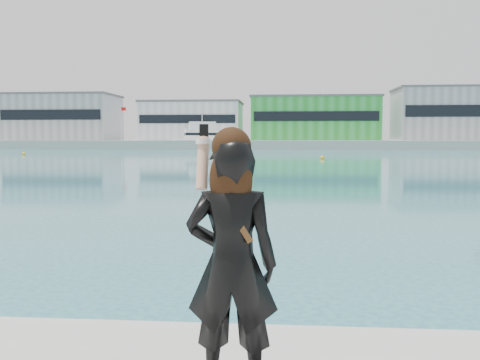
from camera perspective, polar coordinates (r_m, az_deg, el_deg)
The scene contains 11 objects.
far_quay at distance 134.10m, azimuth 4.40°, elevation 3.85°, with size 320.00×40.00×2.00m, color #9E9E99.
warehouse_grey_left at distance 143.51m, azimuth -18.27°, elevation 6.38°, with size 26.52×16.36×11.50m.
warehouse_white at distance 134.10m, azimuth -5.09°, elevation 6.30°, with size 24.48×15.35×9.50m.
warehouse_green at distance 132.34m, azimuth 7.90°, elevation 6.52°, with size 30.60×16.36×10.50m.
warehouse_grey_right at distance 137.84m, azimuth 21.40°, elevation 6.59°, with size 25.50×15.35×12.50m.
flagpole_left at distance 131.03m, azimuth -12.53°, elevation 6.16°, with size 1.28×0.16×8.00m.
flagpole_right at distance 126.92m, azimuth 14.47°, elevation 6.18°, with size 1.28×0.16×8.00m.
motor_yacht at distance 123.08m, azimuth -3.38°, elevation 4.39°, with size 18.17×9.52×8.17m.
buoy_near at distance 65.94m, azimuth 8.78°, elevation 2.22°, with size 0.50×0.50×0.50m, color yellow.
buoy_far at distance 87.39m, azimuth -22.07°, elevation 2.50°, with size 0.50×0.50×0.50m, color yellow.
woman at distance 3.84m, azimuth -0.90°, elevation -8.23°, with size 0.67×0.44×1.92m.
Camera 1 is at (0.92, -4.08, 2.62)m, focal length 40.00 mm.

